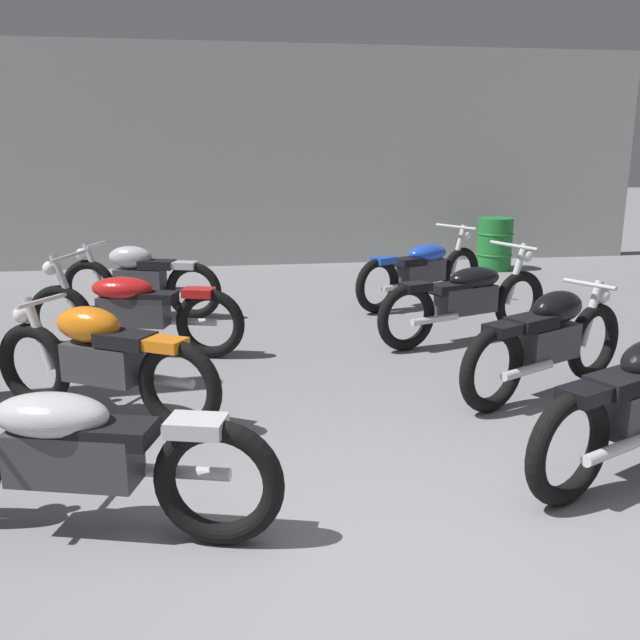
{
  "coord_description": "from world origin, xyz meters",
  "views": [
    {
      "loc": [
        -0.88,
        -2.62,
        1.95
      ],
      "look_at": [
        0.0,
        2.89,
        0.55
      ],
      "focal_mm": 38.43,
      "sensor_mm": 36.0,
      "label": 1
    }
  ],
  "objects_px": {
    "motorcycle_right_row_1": "(548,340)",
    "oil_drum": "(495,244)",
    "motorcycle_right_row_2": "(467,298)",
    "motorcycle_right_row_0": "(640,404)",
    "motorcycle_right_row_3": "(422,269)",
    "motorcycle_left_row_0": "(71,453)",
    "motorcycle_left_row_1": "(101,359)",
    "motorcycle_left_row_3": "(139,279)",
    "motorcycle_left_row_2": "(132,309)"
  },
  "relations": [
    {
      "from": "motorcycle_right_row_1",
      "to": "oil_drum",
      "type": "bearing_deg",
      "value": 71.01
    },
    {
      "from": "motorcycle_right_row_1",
      "to": "motorcycle_right_row_2",
      "type": "distance_m",
      "value": 1.64
    },
    {
      "from": "motorcycle_right_row_0",
      "to": "motorcycle_right_row_3",
      "type": "bearing_deg",
      "value": 88.47
    },
    {
      "from": "motorcycle_left_row_0",
      "to": "oil_drum",
      "type": "distance_m",
      "value": 9.01
    },
    {
      "from": "motorcycle_right_row_3",
      "to": "motorcycle_right_row_2",
      "type": "bearing_deg",
      "value": -91.83
    },
    {
      "from": "motorcycle_right_row_1",
      "to": "motorcycle_left_row_1",
      "type": "bearing_deg",
      "value": 179.73
    },
    {
      "from": "motorcycle_right_row_1",
      "to": "motorcycle_right_row_3",
      "type": "bearing_deg",
      "value": 90.03
    },
    {
      "from": "motorcycle_left_row_1",
      "to": "motorcycle_left_row_3",
      "type": "relative_size",
      "value": 0.92
    },
    {
      "from": "motorcycle_left_row_2",
      "to": "motorcycle_right_row_1",
      "type": "relative_size",
      "value": 1.17
    },
    {
      "from": "motorcycle_right_row_0",
      "to": "motorcycle_right_row_1",
      "type": "xyz_separation_m",
      "value": [
        0.13,
        1.41,
        0.0
      ]
    },
    {
      "from": "motorcycle_left_row_0",
      "to": "motorcycle_right_row_0",
      "type": "height_order",
      "value": "motorcycle_left_row_0"
    },
    {
      "from": "motorcycle_left_row_0",
      "to": "motorcycle_left_row_1",
      "type": "bearing_deg",
      "value": 92.95
    },
    {
      "from": "motorcycle_left_row_3",
      "to": "motorcycle_right_row_3",
      "type": "relative_size",
      "value": 0.97
    },
    {
      "from": "motorcycle_left_row_2",
      "to": "motorcycle_right_row_1",
      "type": "bearing_deg",
      "value": -25.81
    },
    {
      "from": "motorcycle_left_row_1",
      "to": "motorcycle_right_row_1",
      "type": "bearing_deg",
      "value": -0.27
    },
    {
      "from": "motorcycle_right_row_2",
      "to": "motorcycle_left_row_3",
      "type": "bearing_deg",
      "value": 155.18
    },
    {
      "from": "motorcycle_left_row_1",
      "to": "motorcycle_right_row_3",
      "type": "xyz_separation_m",
      "value": [
        3.47,
        3.34,
        -0.01
      ]
    },
    {
      "from": "motorcycle_left_row_3",
      "to": "motorcycle_left_row_1",
      "type": "bearing_deg",
      "value": -89.48
    },
    {
      "from": "motorcycle_left_row_3",
      "to": "oil_drum",
      "type": "height_order",
      "value": "motorcycle_left_row_3"
    },
    {
      "from": "motorcycle_right_row_1",
      "to": "motorcycle_right_row_3",
      "type": "xyz_separation_m",
      "value": [
        -0.0,
        3.36,
        -0.01
      ]
    },
    {
      "from": "motorcycle_right_row_1",
      "to": "oil_drum",
      "type": "distance_m",
      "value": 6.01
    },
    {
      "from": "motorcycle_left_row_3",
      "to": "motorcycle_right_row_1",
      "type": "relative_size",
      "value": 1.06
    },
    {
      "from": "motorcycle_left_row_2",
      "to": "motorcycle_right_row_0",
      "type": "bearing_deg",
      "value": -43.0
    },
    {
      "from": "motorcycle_right_row_3",
      "to": "motorcycle_left_row_0",
      "type": "bearing_deg",
      "value": -124.44
    },
    {
      "from": "motorcycle_right_row_0",
      "to": "motorcycle_right_row_3",
      "type": "distance_m",
      "value": 4.77
    },
    {
      "from": "motorcycle_left_row_2",
      "to": "motorcycle_right_row_1",
      "type": "distance_m",
      "value": 3.8
    },
    {
      "from": "motorcycle_right_row_0",
      "to": "motorcycle_right_row_1",
      "type": "distance_m",
      "value": 1.42
    },
    {
      "from": "motorcycle_left_row_0",
      "to": "motorcycle_left_row_1",
      "type": "height_order",
      "value": "motorcycle_left_row_0"
    },
    {
      "from": "motorcycle_right_row_3",
      "to": "motorcycle_left_row_3",
      "type": "bearing_deg",
      "value": -177.9
    },
    {
      "from": "motorcycle_left_row_1",
      "to": "motorcycle_right_row_0",
      "type": "height_order",
      "value": "same"
    },
    {
      "from": "motorcycle_left_row_3",
      "to": "motorcycle_right_row_0",
      "type": "distance_m",
      "value": 5.74
    },
    {
      "from": "motorcycle_left_row_3",
      "to": "motorcycle_left_row_2",
      "type": "bearing_deg",
      "value": -87.04
    },
    {
      "from": "motorcycle_left_row_3",
      "to": "motorcycle_right_row_3",
      "type": "bearing_deg",
      "value": 2.1
    },
    {
      "from": "motorcycle_left_row_3",
      "to": "motorcycle_right_row_1",
      "type": "xyz_separation_m",
      "value": [
        3.5,
        -3.23,
        0.0
      ]
    },
    {
      "from": "motorcycle_right_row_0",
      "to": "motorcycle_right_row_3",
      "type": "xyz_separation_m",
      "value": [
        0.13,
        4.77,
        -0.01
      ]
    },
    {
      "from": "motorcycle_left_row_1",
      "to": "motorcycle_right_row_0",
      "type": "bearing_deg",
      "value": -23.18
    },
    {
      "from": "motorcycle_right_row_1",
      "to": "motorcycle_right_row_3",
      "type": "relative_size",
      "value": 0.92
    },
    {
      "from": "motorcycle_left_row_2",
      "to": "motorcycle_right_row_1",
      "type": "height_order",
      "value": "motorcycle_left_row_2"
    },
    {
      "from": "motorcycle_left_row_3",
      "to": "motorcycle_right_row_0",
      "type": "bearing_deg",
      "value": -54.03
    },
    {
      "from": "motorcycle_left_row_2",
      "to": "motorcycle_left_row_1",
      "type": "bearing_deg",
      "value": -91.83
    },
    {
      "from": "motorcycle_left_row_1",
      "to": "oil_drum",
      "type": "relative_size",
      "value": 2.06
    },
    {
      "from": "motorcycle_left_row_0",
      "to": "oil_drum",
      "type": "height_order",
      "value": "motorcycle_left_row_0"
    },
    {
      "from": "motorcycle_right_row_3",
      "to": "oil_drum",
      "type": "relative_size",
      "value": 2.31
    },
    {
      "from": "motorcycle_left_row_1",
      "to": "motorcycle_right_row_2",
      "type": "distance_m",
      "value": 3.78
    },
    {
      "from": "motorcycle_left_row_0",
      "to": "motorcycle_right_row_2",
      "type": "relative_size",
      "value": 1.02
    },
    {
      "from": "motorcycle_left_row_2",
      "to": "motorcycle_left_row_3",
      "type": "distance_m",
      "value": 1.58
    },
    {
      "from": "motorcycle_left_row_1",
      "to": "motorcycle_right_row_3",
      "type": "bearing_deg",
      "value": 43.94
    },
    {
      "from": "motorcycle_right_row_0",
      "to": "motorcycle_right_row_1",
      "type": "bearing_deg",
      "value": 84.78
    },
    {
      "from": "motorcycle_left_row_0",
      "to": "motorcycle_right_row_0",
      "type": "bearing_deg",
      "value": 2.89
    },
    {
      "from": "motorcycle_left_row_1",
      "to": "motorcycle_left_row_2",
      "type": "xyz_separation_m",
      "value": [
        0.05,
        1.64,
        -0.01
      ]
    }
  ]
}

